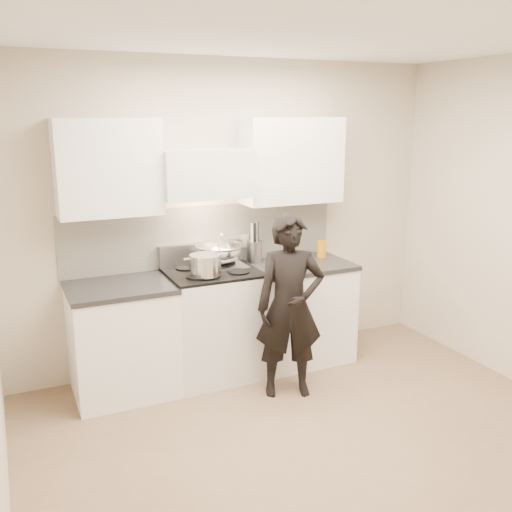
{
  "coord_description": "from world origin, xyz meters",
  "views": [
    {
      "loc": [
        -1.88,
        -2.94,
        2.24
      ],
      "look_at": [
        -0.06,
        1.05,
        1.13
      ],
      "focal_mm": 40.0,
      "sensor_mm": 36.0,
      "label": 1
    }
  ],
  "objects_px": {
    "counter_right": "(298,311)",
    "wok": "(219,251)",
    "person": "(290,307)",
    "stove": "(213,323)",
    "utensil_crock": "(255,250)"
  },
  "relations": [
    {
      "from": "utensil_crock",
      "to": "counter_right",
      "type": "bearing_deg",
      "value": -29.88
    },
    {
      "from": "wok",
      "to": "utensil_crock",
      "type": "height_order",
      "value": "wok"
    },
    {
      "from": "stove",
      "to": "utensil_crock",
      "type": "xyz_separation_m",
      "value": [
        0.48,
        0.2,
        0.56
      ]
    },
    {
      "from": "wok",
      "to": "utensil_crock",
      "type": "xyz_separation_m",
      "value": [
        0.37,
        0.05,
        -0.04
      ]
    },
    {
      "from": "counter_right",
      "to": "person",
      "type": "height_order",
      "value": "person"
    },
    {
      "from": "utensil_crock",
      "to": "person",
      "type": "distance_m",
      "value": 0.83
    },
    {
      "from": "counter_right",
      "to": "wok",
      "type": "xyz_separation_m",
      "value": [
        -0.71,
        0.14,
        0.61
      ]
    },
    {
      "from": "stove",
      "to": "wok",
      "type": "bearing_deg",
      "value": 50.59
    },
    {
      "from": "counter_right",
      "to": "person",
      "type": "bearing_deg",
      "value": -124.12
    },
    {
      "from": "person",
      "to": "wok",
      "type": "bearing_deg",
      "value": 132.7
    },
    {
      "from": "wok",
      "to": "person",
      "type": "bearing_deg",
      "value": -65.8
    },
    {
      "from": "wok",
      "to": "person",
      "type": "xyz_separation_m",
      "value": [
        0.32,
        -0.72,
        -0.33
      ]
    },
    {
      "from": "wok",
      "to": "counter_right",
      "type": "bearing_deg",
      "value": -11.47
    },
    {
      "from": "stove",
      "to": "utensil_crock",
      "type": "distance_m",
      "value": 0.76
    },
    {
      "from": "counter_right",
      "to": "wok",
      "type": "height_order",
      "value": "wok"
    }
  ]
}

